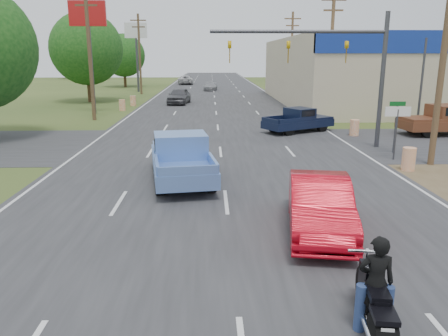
{
  "coord_description": "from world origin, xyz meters",
  "views": [
    {
      "loc": [
        -0.51,
        -5.98,
        4.77
      ],
      "look_at": [
        -0.08,
        7.59,
        1.3
      ],
      "focal_mm": 35.0,
      "sensor_mm": 36.0,
      "label": 1
    }
  ],
  "objects_px": {
    "distant_car_grey": "(179,96)",
    "distant_car_silver": "(211,86)",
    "rider": "(375,288)",
    "brown_pickup": "(444,120)",
    "motorcycle": "(375,306)",
    "distant_car_white": "(185,80)",
    "red_convertible": "(320,206)",
    "blue_pickup": "(181,157)",
    "navy_pickup": "(300,120)"
  },
  "relations": [
    {
      "from": "distant_car_grey",
      "to": "distant_car_silver",
      "type": "distance_m",
      "value": 18.8
    },
    {
      "from": "rider",
      "to": "brown_pickup",
      "type": "xyz_separation_m",
      "value": [
        11.74,
        19.86,
        0.08
      ]
    },
    {
      "from": "motorcycle",
      "to": "distant_car_grey",
      "type": "xyz_separation_m",
      "value": [
        -6.08,
        38.98,
        0.28
      ]
    },
    {
      "from": "motorcycle",
      "to": "distant_car_white",
      "type": "xyz_separation_m",
      "value": [
        -7.24,
        72.04,
        0.22
      ]
    },
    {
      "from": "red_convertible",
      "to": "rider",
      "type": "xyz_separation_m",
      "value": [
        -0.16,
        -4.6,
        0.1
      ]
    },
    {
      "from": "rider",
      "to": "blue_pickup",
      "type": "relative_size",
      "value": 0.29
    },
    {
      "from": "brown_pickup",
      "to": "distant_car_grey",
      "type": "relative_size",
      "value": 1.21
    },
    {
      "from": "rider",
      "to": "distant_car_white",
      "type": "distance_m",
      "value": 72.34
    },
    {
      "from": "rider",
      "to": "distant_car_white",
      "type": "xyz_separation_m",
      "value": [
        -7.25,
        71.97,
        -0.11
      ]
    },
    {
      "from": "red_convertible",
      "to": "brown_pickup",
      "type": "distance_m",
      "value": 19.16
    },
    {
      "from": "distant_car_silver",
      "to": "motorcycle",
      "type": "bearing_deg",
      "value": -83.02
    },
    {
      "from": "navy_pickup",
      "to": "motorcycle",
      "type": "bearing_deg",
      "value": -37.87
    },
    {
      "from": "motorcycle",
      "to": "brown_pickup",
      "type": "xyz_separation_m",
      "value": [
        11.75,
        19.93,
        0.41
      ]
    },
    {
      "from": "red_convertible",
      "to": "blue_pickup",
      "type": "height_order",
      "value": "blue_pickup"
    },
    {
      "from": "red_convertible",
      "to": "brown_pickup",
      "type": "bearing_deg",
      "value": 61.82
    },
    {
      "from": "distant_car_white",
      "to": "blue_pickup",
      "type": "bearing_deg",
      "value": 87.48
    },
    {
      "from": "rider",
      "to": "navy_pickup",
      "type": "distance_m",
      "value": 21.47
    },
    {
      "from": "distant_car_silver",
      "to": "distant_car_grey",
      "type": "bearing_deg",
      "value": -95.85
    },
    {
      "from": "navy_pickup",
      "to": "distant_car_silver",
      "type": "distance_m",
      "value": 36.61
    },
    {
      "from": "blue_pickup",
      "to": "distant_car_white",
      "type": "bearing_deg",
      "value": 84.37
    },
    {
      "from": "motorcycle",
      "to": "red_convertible",
      "type": "bearing_deg",
      "value": 96.14
    },
    {
      "from": "navy_pickup",
      "to": "distant_car_silver",
      "type": "height_order",
      "value": "navy_pickup"
    },
    {
      "from": "red_convertible",
      "to": "distant_car_white",
      "type": "distance_m",
      "value": 67.78
    },
    {
      "from": "red_convertible",
      "to": "rider",
      "type": "bearing_deg",
      "value": -82.92
    },
    {
      "from": "red_convertible",
      "to": "distant_car_white",
      "type": "relative_size",
      "value": 0.86
    },
    {
      "from": "motorcycle",
      "to": "brown_pickup",
      "type": "relative_size",
      "value": 0.41
    },
    {
      "from": "brown_pickup",
      "to": "distant_car_white",
      "type": "xyz_separation_m",
      "value": [
        -18.99,
        52.12,
        -0.19
      ]
    },
    {
      "from": "motorcycle",
      "to": "rider",
      "type": "bearing_deg",
      "value": 90.0
    },
    {
      "from": "rider",
      "to": "navy_pickup",
      "type": "xyz_separation_m",
      "value": [
        2.93,
        21.27,
        -0.08
      ]
    },
    {
      "from": "red_convertible",
      "to": "motorcycle",
      "type": "xyz_separation_m",
      "value": [
        -0.17,
        -4.67,
        -0.23
      ]
    },
    {
      "from": "motorcycle",
      "to": "blue_pickup",
      "type": "relative_size",
      "value": 0.41
    },
    {
      "from": "motorcycle",
      "to": "brown_pickup",
      "type": "bearing_deg",
      "value": 67.66
    },
    {
      "from": "navy_pickup",
      "to": "brown_pickup",
      "type": "bearing_deg",
      "value": 50.89
    },
    {
      "from": "navy_pickup",
      "to": "brown_pickup",
      "type": "relative_size",
      "value": 0.85
    },
    {
      "from": "red_convertible",
      "to": "distant_car_silver",
      "type": "height_order",
      "value": "red_convertible"
    },
    {
      "from": "motorcycle",
      "to": "distant_car_silver",
      "type": "relative_size",
      "value": 0.54
    },
    {
      "from": "brown_pickup",
      "to": "distant_car_silver",
      "type": "distance_m",
      "value": 40.29
    },
    {
      "from": "navy_pickup",
      "to": "distant_car_white",
      "type": "distance_m",
      "value": 51.72
    },
    {
      "from": "red_convertible",
      "to": "distant_car_white",
      "type": "height_order",
      "value": "red_convertible"
    },
    {
      "from": "distant_car_silver",
      "to": "distant_car_white",
      "type": "relative_size",
      "value": 0.82
    },
    {
      "from": "distant_car_grey",
      "to": "distant_car_white",
      "type": "distance_m",
      "value": 33.08
    },
    {
      "from": "red_convertible",
      "to": "brown_pickup",
      "type": "height_order",
      "value": "brown_pickup"
    },
    {
      "from": "red_convertible",
      "to": "distant_car_grey",
      "type": "bearing_deg",
      "value": 109.33
    },
    {
      "from": "navy_pickup",
      "to": "distant_car_grey",
      "type": "relative_size",
      "value": 1.04
    },
    {
      "from": "brown_pickup",
      "to": "distant_car_grey",
      "type": "xyz_separation_m",
      "value": [
        -17.82,
        19.05,
        -0.13
      ]
    },
    {
      "from": "navy_pickup",
      "to": "brown_pickup",
      "type": "height_order",
      "value": "brown_pickup"
    },
    {
      "from": "distant_car_silver",
      "to": "red_convertible",
      "type": "bearing_deg",
      "value": -82.6
    },
    {
      "from": "navy_pickup",
      "to": "distant_car_grey",
      "type": "height_order",
      "value": "distant_car_grey"
    },
    {
      "from": "motorcycle",
      "to": "rider",
      "type": "distance_m",
      "value": 0.33
    },
    {
      "from": "red_convertible",
      "to": "distant_car_grey",
      "type": "height_order",
      "value": "distant_car_grey"
    }
  ]
}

